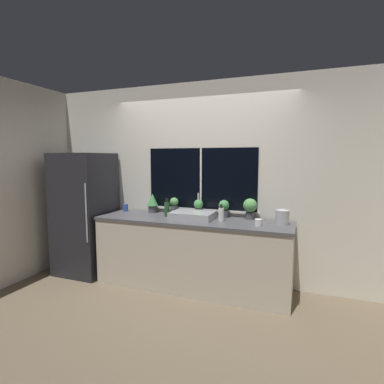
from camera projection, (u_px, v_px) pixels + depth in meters
ground_plane at (183, 298)px, 3.62m from camera, size 14.00×14.00×0.00m
wall_back at (202, 182)px, 4.14m from camera, size 8.00×0.09×2.70m
wall_left at (100, 176)px, 5.67m from camera, size 0.06×7.00×2.70m
wall_right at (381, 183)px, 4.07m from camera, size 0.06×7.00×2.70m
counter at (192, 253)px, 3.87m from camera, size 2.52×0.67×0.90m
refrigerator at (85, 213)px, 4.39m from camera, size 0.72×0.73×1.75m
sink at (193, 215)px, 3.85m from camera, size 0.54×0.43×0.31m
potted_plant_far_left at (153, 202)px, 4.28m from camera, size 0.15×0.15×0.27m
potted_plant_left at (174, 205)px, 4.17m from camera, size 0.12×0.12×0.23m
potted_plant_center at (198, 207)px, 4.04m from camera, size 0.13×0.13×0.22m
potted_plant_right at (224, 208)px, 3.92m from camera, size 0.14×0.14×0.23m
potted_plant_far_right at (250, 207)px, 3.80m from camera, size 0.18×0.18×0.27m
soap_bottle at (221, 214)px, 3.70m from camera, size 0.07×0.07×0.21m
bottle_tall at (167, 209)px, 4.00m from camera, size 0.07×0.07×0.24m
mug_white at (258, 222)px, 3.44m from camera, size 0.09×0.09×0.08m
mug_blue at (125, 208)px, 4.40m from camera, size 0.08×0.08×0.10m
kettle at (282, 217)px, 3.51m from camera, size 0.16×0.16×0.19m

